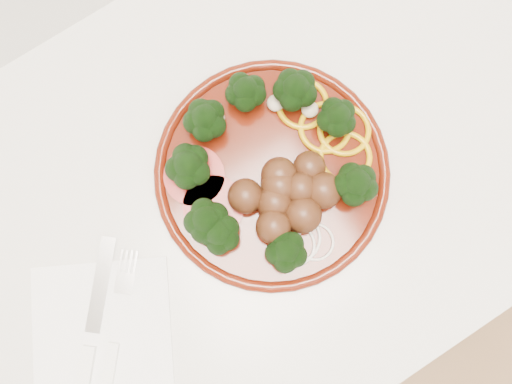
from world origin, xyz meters
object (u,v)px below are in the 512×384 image
fork (112,358)px  plate (271,172)px  napkin (102,331)px  knife (89,351)px

fork → plate: bearing=-32.9°
plate → napkin: 0.28m
plate → knife: bearing=-168.4°
fork → napkin: bearing=33.3°
knife → fork: bearing=-97.0°
knife → plate: bearing=-37.7°
napkin → knife: size_ratio=0.95×
napkin → fork: 0.03m
napkin → knife: 0.03m
plate → napkin: size_ratio=1.77×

